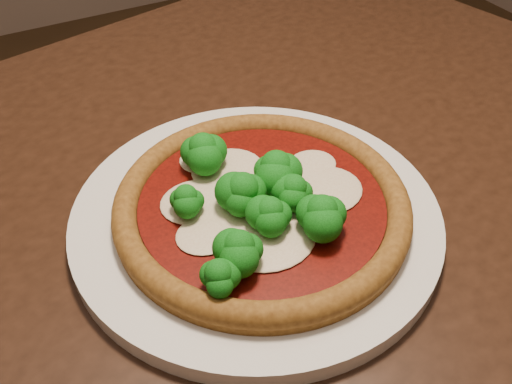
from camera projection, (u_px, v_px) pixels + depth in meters
name	position (u px, v px, depth m)	size (l,w,h in m)	color
dining_table	(275.00, 242.00, 0.68)	(1.22, 1.08, 0.75)	black
plate	(256.00, 216.00, 0.55)	(0.35, 0.35, 0.02)	silver
pizza	(260.00, 203.00, 0.53)	(0.28, 0.28, 0.06)	brown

